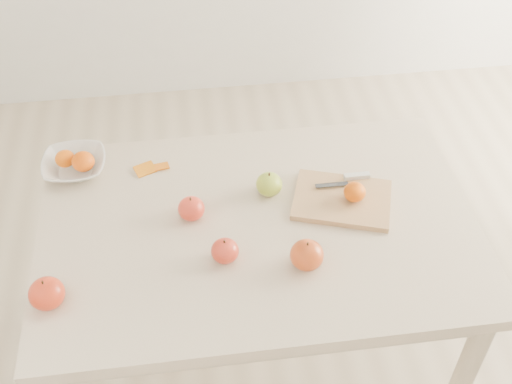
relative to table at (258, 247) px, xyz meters
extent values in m
plane|color=#C6B293|center=(0.00, 0.00, -0.65)|extent=(3.50, 3.50, 0.00)
cube|color=beige|center=(0.00, 0.00, 0.08)|extent=(1.20, 0.80, 0.04)
cylinder|color=#BCAA8E|center=(-0.54, 0.34, -0.30)|extent=(0.06, 0.06, 0.71)
cylinder|color=#BCAA8E|center=(0.54, 0.34, -0.30)|extent=(0.06, 0.06, 0.71)
cube|color=tan|center=(0.25, 0.05, 0.11)|extent=(0.32, 0.27, 0.02)
ellipsoid|color=#C86007|center=(0.28, 0.04, 0.14)|extent=(0.06, 0.06, 0.05)
imported|color=white|center=(-0.51, 0.28, 0.12)|extent=(0.19, 0.19, 0.05)
ellipsoid|color=#E75E08|center=(-0.54, 0.29, 0.14)|extent=(0.06, 0.06, 0.05)
ellipsoid|color=orange|center=(-0.48, 0.27, 0.15)|extent=(0.07, 0.07, 0.06)
cube|color=#CD6D0E|center=(-0.31, 0.26, 0.10)|extent=(0.07, 0.06, 0.01)
cube|color=#D2670E|center=(-0.26, 0.27, 0.10)|extent=(0.05, 0.04, 0.01)
cube|color=silver|center=(0.31, 0.12, 0.12)|extent=(0.08, 0.02, 0.01)
cube|color=#383B40|center=(0.23, 0.10, 0.12)|extent=(0.10, 0.02, 0.00)
ellipsoid|color=#649114|center=(0.05, 0.11, 0.13)|extent=(0.08, 0.08, 0.07)
ellipsoid|color=#900A07|center=(-0.54, -0.20, 0.14)|extent=(0.09, 0.09, 0.08)
ellipsoid|color=maroon|center=(0.10, -0.16, 0.14)|extent=(0.09, 0.09, 0.08)
ellipsoid|color=maroon|center=(-0.18, 0.05, 0.13)|extent=(0.07, 0.07, 0.07)
ellipsoid|color=maroon|center=(-0.10, -0.12, 0.13)|extent=(0.07, 0.07, 0.07)
camera|label=1|loc=(-0.17, -1.20, 1.38)|focal=45.00mm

